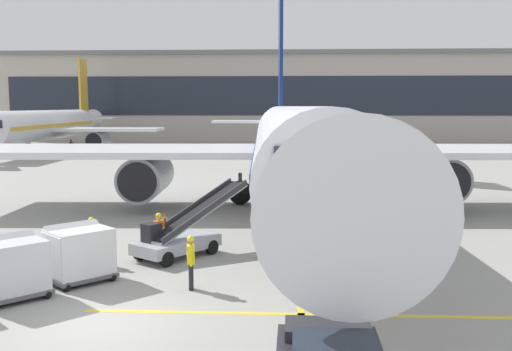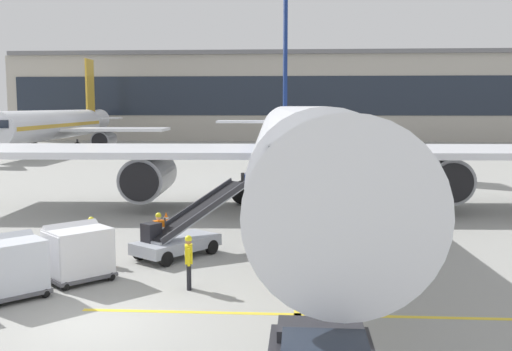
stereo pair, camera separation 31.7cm
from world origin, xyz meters
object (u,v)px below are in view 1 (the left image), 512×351
at_px(baggage_cart_second, 10,267).
at_px(safety_cone_engine_keepout, 165,219).
at_px(belt_loader, 181,235).
at_px(distant_airplane, 47,126).
at_px(ground_crew_by_loader, 159,232).
at_px(ground_crew_marshaller, 92,237).
at_px(baggage_cart_lead, 79,252).
at_px(ground_crew_by_carts, 191,259).
at_px(parked_airplane, 291,142).

height_order(baggage_cart_second, safety_cone_engine_keepout, baggage_cart_second).
xyz_separation_m(belt_loader, distant_airplane, (-26.18, 51.04, 2.50)).
height_order(belt_loader, ground_crew_by_loader, belt_loader).
relative_size(baggage_cart_second, ground_crew_marshaller, 1.46).
bearing_deg(baggage_cart_lead, baggage_cart_second, -127.92).
height_order(baggage_cart_lead, safety_cone_engine_keepout, baggage_cart_lead).
xyz_separation_m(ground_crew_by_carts, distant_airplane, (-27.23, 55.27, 2.33)).
relative_size(baggage_cart_second, ground_crew_by_carts, 1.46).
xyz_separation_m(belt_loader, baggage_cart_second, (-4.24, -5.41, 0.18)).
relative_size(belt_loader, baggage_cart_second, 2.01).
height_order(parked_airplane, ground_crew_by_loader, parked_airplane).
bearing_deg(safety_cone_engine_keepout, belt_loader, -71.98).
bearing_deg(ground_crew_marshaller, ground_crew_by_carts, -35.03).
relative_size(baggage_cart_lead, ground_crew_by_carts, 1.46).
distance_m(baggage_cart_second, safety_cone_engine_keepout, 11.25).
bearing_deg(distant_airplane, baggage_cart_second, -68.76).
bearing_deg(belt_loader, baggage_cart_second, -128.13).
bearing_deg(ground_crew_by_carts, parked_airplane, 78.05).
bearing_deg(ground_crew_marshaller, distant_airplane, 113.80).
relative_size(parked_airplane, baggage_cart_lead, 18.64).
xyz_separation_m(parked_airplane, ground_crew_marshaller, (-7.41, -12.58, -2.75)).
bearing_deg(distant_airplane, parked_airplane, -52.52).
relative_size(parked_airplane, ground_crew_marshaller, 27.23).
height_order(belt_loader, ground_crew_by_carts, belt_loader).
xyz_separation_m(baggage_cart_lead, ground_crew_by_carts, (3.85, -0.69, -0.00)).
relative_size(ground_crew_by_carts, distant_airplane, 0.05).
bearing_deg(parked_airplane, ground_crew_marshaller, -120.49).
height_order(baggage_cart_second, ground_crew_marshaller, baggage_cart_second).
height_order(parked_airplane, baggage_cart_second, parked_airplane).
relative_size(baggage_cart_lead, ground_crew_by_loader, 1.46).
bearing_deg(baggage_cart_lead, parked_airplane, 64.29).
xyz_separation_m(baggage_cart_lead, distant_airplane, (-23.39, 54.58, 2.33)).
bearing_deg(baggage_cart_second, distant_airplane, 111.24).
bearing_deg(baggage_cart_lead, distant_airplane, 113.20).
distance_m(baggage_cart_second, ground_crew_by_loader, 6.12).
bearing_deg(baggage_cart_second, ground_crew_by_loader, 55.77).
relative_size(baggage_cart_second, safety_cone_engine_keepout, 3.74).
bearing_deg(baggage_cart_lead, ground_crew_marshaller, 97.44).
bearing_deg(parked_airplane, distant_airplane, 127.48).
bearing_deg(baggage_cart_second, parked_airplane, 62.76).
relative_size(parked_airplane, ground_crew_by_loader, 27.23).
bearing_deg(belt_loader, ground_crew_by_loader, -156.60).
bearing_deg(safety_cone_engine_keepout, parked_airplane, 42.79).
distance_m(ground_crew_by_carts, distant_airplane, 61.66).
bearing_deg(ground_crew_by_loader, belt_loader, 23.40).
relative_size(belt_loader, ground_crew_by_loader, 2.93).
distance_m(baggage_cart_second, ground_crew_marshaller, 4.23).
bearing_deg(belt_loader, baggage_cart_lead, -128.25).
xyz_separation_m(parked_airplane, ground_crew_by_carts, (-3.28, -15.48, -2.75)).
relative_size(baggage_cart_second, distant_airplane, 0.07).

